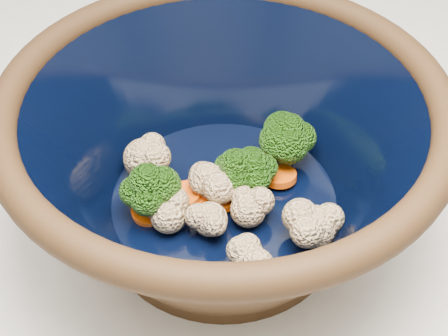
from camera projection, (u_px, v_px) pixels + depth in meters
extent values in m
cylinder|color=black|center=(224.00, 218.00, 0.53)|extent=(0.20, 0.20, 0.01)
torus|color=black|center=(224.00, 101.00, 0.44)|extent=(0.33, 0.33, 0.02)
cylinder|color=black|center=(224.00, 199.00, 0.51)|extent=(0.19, 0.19, 0.00)
cylinder|color=#608442|center=(287.00, 154.00, 0.53)|extent=(0.01, 0.01, 0.02)
ellipsoid|color=#2A6212|center=(289.00, 132.00, 0.52)|extent=(0.04, 0.04, 0.04)
cylinder|color=#608442|center=(150.00, 206.00, 0.49)|extent=(0.01, 0.01, 0.02)
ellipsoid|color=#2A6212|center=(147.00, 183.00, 0.47)|extent=(0.04, 0.04, 0.04)
cylinder|color=#608442|center=(255.00, 184.00, 0.51)|extent=(0.01, 0.01, 0.02)
ellipsoid|color=#2A6212|center=(256.00, 166.00, 0.50)|extent=(0.04, 0.04, 0.03)
cylinder|color=#608442|center=(235.00, 186.00, 0.51)|extent=(0.01, 0.01, 0.02)
ellipsoid|color=#2A6212|center=(235.00, 166.00, 0.49)|extent=(0.04, 0.04, 0.03)
sphere|color=beige|center=(144.00, 158.00, 0.52)|extent=(0.03, 0.03, 0.03)
sphere|color=beige|center=(168.00, 216.00, 0.48)|extent=(0.03, 0.03, 0.03)
sphere|color=beige|center=(221.00, 183.00, 0.50)|extent=(0.03, 0.03, 0.03)
sphere|color=beige|center=(210.00, 219.00, 0.48)|extent=(0.03, 0.03, 0.03)
sphere|color=beige|center=(314.00, 227.00, 0.47)|extent=(0.03, 0.03, 0.03)
sphere|color=beige|center=(213.00, 184.00, 0.50)|extent=(0.03, 0.03, 0.03)
sphere|color=beige|center=(248.00, 210.00, 0.48)|extent=(0.03, 0.03, 0.03)
sphere|color=beige|center=(217.00, 184.00, 0.50)|extent=(0.03, 0.03, 0.03)
sphere|color=beige|center=(251.00, 261.00, 0.45)|extent=(0.03, 0.03, 0.03)
sphere|color=beige|center=(219.00, 185.00, 0.50)|extent=(0.03, 0.03, 0.03)
cylinder|color=#F9560A|center=(223.00, 198.00, 0.51)|extent=(0.03, 0.03, 0.01)
cylinder|color=#F9560A|center=(246.00, 174.00, 0.52)|extent=(0.03, 0.03, 0.01)
cylinder|color=#F9560A|center=(248.00, 187.00, 0.51)|extent=(0.03, 0.03, 0.01)
cylinder|color=#F9560A|center=(184.00, 196.00, 0.51)|extent=(0.03, 0.03, 0.01)
cylinder|color=#F9560A|center=(218.00, 195.00, 0.51)|extent=(0.03, 0.03, 0.01)
cylinder|color=#F9560A|center=(148.00, 211.00, 0.50)|extent=(0.03, 0.03, 0.01)
cylinder|color=#F9560A|center=(195.00, 193.00, 0.51)|extent=(0.03, 0.03, 0.01)
cylinder|color=#F9560A|center=(280.00, 176.00, 0.52)|extent=(0.03, 0.03, 0.01)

